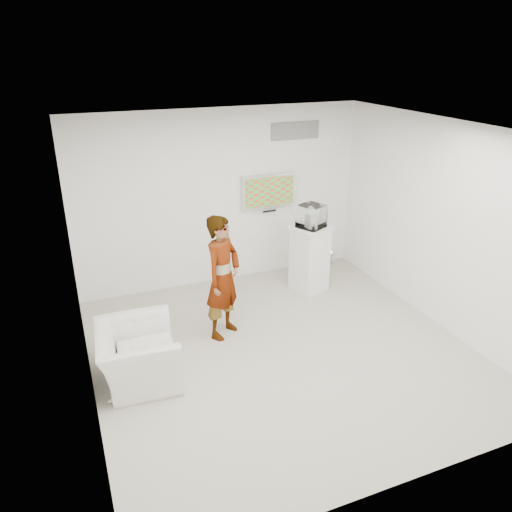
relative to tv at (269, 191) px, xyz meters
name	(u,v)px	position (x,y,z in m)	size (l,w,h in m)	color
room	(284,251)	(-0.85, -2.45, -0.05)	(5.01, 5.01, 3.00)	#A3A196
tv	(269,191)	(0.00, 0.00, 0.00)	(1.00, 0.08, 0.60)	silver
logo_decal	(295,131)	(0.50, 0.04, 1.00)	(0.90, 0.02, 0.30)	gray
person	(223,277)	(-1.44, -1.72, -0.64)	(0.66, 0.43, 1.81)	silver
armchair	(138,355)	(-2.78, -2.34, -1.19)	(1.10, 0.96, 0.71)	silver
pedestal	(310,259)	(0.37, -0.90, -0.98)	(0.55, 0.55, 1.14)	white
floor_uplight	(330,257)	(1.27, -0.08, -1.42)	(0.16, 0.16, 0.25)	silver
vitrine	(311,216)	(0.37, -0.90, -0.23)	(0.38, 0.38, 0.38)	white
console	(311,220)	(0.37, -0.90, -0.30)	(0.05, 0.17, 0.24)	white
wii_remote	(222,222)	(-1.33, -1.45, 0.08)	(0.04, 0.15, 0.04)	white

